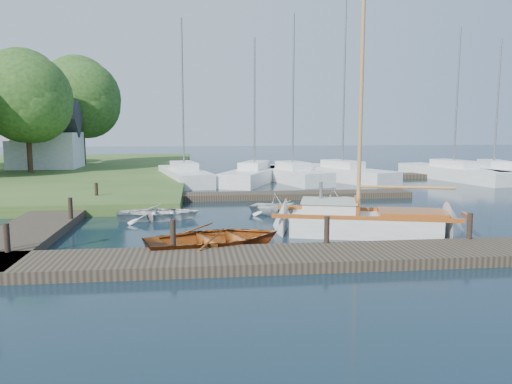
{
  "coord_description": "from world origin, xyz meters",
  "views": [
    {
      "loc": [
        -2.34,
        -19.12,
        3.71
      ],
      "look_at": [
        0.0,
        0.0,
        1.2
      ],
      "focal_mm": 35.0,
      "sensor_mm": 36.0,
      "label": 1
    }
  ],
  "objects": [
    {
      "name": "mooring_post_3",
      "position": [
        6.0,
        -5.0,
        0.7
      ],
      "size": [
        0.16,
        0.16,
        0.8
      ],
      "primitive_type": "cylinder",
      "color": "black",
      "rests_on": "near_dock"
    },
    {
      "name": "tender_c",
      "position": [
        1.53,
        1.72,
        0.33
      ],
      "size": [
        3.92,
        3.62,
        0.66
      ],
      "primitive_type": "imported",
      "rotation": [
        0.0,
        0.0,
        1.02
      ],
      "color": "silver",
      "rests_on": "ground"
    },
    {
      "name": "mooring_post_0",
      "position": [
        -7.5,
        -5.0,
        0.7
      ],
      "size": [
        0.16,
        0.16,
        0.8
      ],
      "primitive_type": "cylinder",
      "color": "black",
      "rests_on": "near_dock"
    },
    {
      "name": "dinghy",
      "position": [
        -1.75,
        -4.24,
        0.44
      ],
      "size": [
        4.92,
        4.1,
        0.88
      ],
      "primitive_type": "imported",
      "rotation": [
        0.0,
        0.0,
        1.86
      ],
      "color": "maroon",
      "rests_on": "ground"
    },
    {
      "name": "sailboat",
      "position": [
        3.6,
        -2.71,
        0.34
      ],
      "size": [
        7.41,
        3.83,
        9.83
      ],
      "rotation": [
        0.0,
        0.0,
        -0.27
      ],
      "color": "silver",
      "rests_on": "ground"
    },
    {
      "name": "marina_boat_0",
      "position": [
        -3.08,
        14.5,
        0.57
      ],
      "size": [
        3.94,
        8.95,
        10.73
      ],
      "rotation": [
        0.0,
        0.0,
        1.78
      ],
      "color": "silver",
      "rests_on": "ground"
    },
    {
      "name": "ground",
      "position": [
        0.0,
        0.0,
        0.0
      ],
      "size": [
        160.0,
        160.0,
        0.0
      ],
      "primitive_type": "plane",
      "color": "black",
      "rests_on": "ground"
    },
    {
      "name": "marina_boat_3",
      "position": [
        7.86,
        14.56,
        0.58
      ],
      "size": [
        5.67,
        9.19,
        12.31
      ],
      "rotation": [
        0.0,
        0.0,
        1.99
      ],
      "color": "silver",
      "rests_on": "ground"
    },
    {
      "name": "tender_b",
      "position": [
        1.11,
        1.55,
        0.52
      ],
      "size": [
        2.51,
        2.38,
        1.04
      ],
      "primitive_type": "imported",
      "rotation": [
        0.0,
        0.0,
        2.01
      ],
      "color": "silver",
      "rests_on": "ground"
    },
    {
      "name": "mooring_post_5",
      "position": [
        -7.0,
        5.0,
        0.7
      ],
      "size": [
        0.16,
        0.16,
        0.8
      ],
      "primitive_type": "cylinder",
      "color": "black",
      "rests_on": "left_dock"
    },
    {
      "name": "mooring_post_4",
      "position": [
        -7.0,
        0.0,
        0.7
      ],
      "size": [
        0.16,
        0.16,
        0.8
      ],
      "primitive_type": "cylinder",
      "color": "black",
      "rests_on": "left_dock"
    },
    {
      "name": "far_dock",
      "position": [
        2.0,
        6.5,
        0.15
      ],
      "size": [
        14.0,
        1.6,
        0.3
      ],
      "primitive_type": "cube",
      "color": "#2D241C",
      "rests_on": "ground"
    },
    {
      "name": "tree_3",
      "position": [
        -14.0,
        18.05,
        5.81
      ],
      "size": [
        6.41,
        6.38,
        8.74
      ],
      "color": "#332114",
      "rests_on": "shore"
    },
    {
      "name": "tender_a",
      "position": [
        -3.83,
        1.11,
        0.34
      ],
      "size": [
        3.31,
        2.4,
        0.67
      ],
      "primitive_type": "imported",
      "rotation": [
        0.0,
        0.0,
        1.6
      ],
      "color": "silver",
      "rests_on": "ground"
    },
    {
      "name": "near_dock",
      "position": [
        0.0,
        -6.0,
        0.15
      ],
      "size": [
        18.0,
        2.2,
        0.3
      ],
      "primitive_type": "cube",
      "color": "#2D241C",
      "rests_on": "ground"
    },
    {
      "name": "pontoon",
      "position": [
        10.0,
        16.0,
        0.15
      ],
      "size": [
        30.0,
        1.6,
        0.3
      ],
      "primitive_type": "cube",
      "color": "#2D241C",
      "rests_on": "ground"
    },
    {
      "name": "mooring_post_1",
      "position": [
        -3.0,
        -5.0,
        0.7
      ],
      "size": [
        0.16,
        0.16,
        0.8
      ],
      "primitive_type": "cylinder",
      "color": "black",
      "rests_on": "near_dock"
    },
    {
      "name": "marina_boat_5",
      "position": [
        15.82,
        14.12,
        0.56
      ],
      "size": [
        4.36,
        9.97,
        10.47
      ],
      "rotation": [
        0.0,
        0.0,
        1.8
      ],
      "color": "silver",
      "rests_on": "ground"
    },
    {
      "name": "marina_boat_1",
      "position": [
        1.66,
        14.33,
        0.56
      ],
      "size": [
        5.6,
        9.03,
        9.56
      ],
      "rotation": [
        0.0,
        0.0,
        1.16
      ],
      "color": "silver",
      "rests_on": "ground"
    },
    {
      "name": "tree_7",
      "position": [
        -12.0,
        26.05,
        6.2
      ],
      "size": [
        6.83,
        6.83,
        9.38
      ],
      "color": "#332114",
      "rests_on": "shore"
    },
    {
      "name": "house_c",
      "position": [
        -14.0,
        22.0,
        2.58
      ],
      "size": [
        5.25,
        4.0,
        5.28
      ],
      "color": "silver",
      "rests_on": "shore"
    },
    {
      "name": "marina_boat_6",
      "position": [
        18.56,
        13.63,
        0.56
      ],
      "size": [
        3.78,
        8.05,
        9.73
      ],
      "rotation": [
        0.0,
        0.0,
        1.36
      ],
      "color": "silver",
      "rests_on": "ground"
    },
    {
      "name": "left_dock",
      "position": [
        -8.0,
        2.0,
        0.15
      ],
      "size": [
        2.2,
        18.0,
        0.3
      ],
      "primitive_type": "cube",
      "color": "#2D241C",
      "rests_on": "ground"
    },
    {
      "name": "tender_d",
      "position": [
        4.1,
        3.25,
        0.53
      ],
      "size": [
        2.44,
        2.26,
        1.05
      ],
      "primitive_type": "imported",
      "rotation": [
        0.0,
        0.0,
        1.89
      ],
      "color": "silver",
      "rests_on": "ground"
    },
    {
      "name": "mooring_post_2",
      "position": [
        1.5,
        -5.0,
        0.7
      ],
      "size": [
        0.16,
        0.16,
        0.8
      ],
      "primitive_type": "cylinder",
      "color": "black",
      "rests_on": "near_dock"
    },
    {
      "name": "marina_boat_2",
      "position": [
        4.18,
        13.86,
        0.58
      ],
      "size": [
        4.25,
        7.61,
        11.04
      ],
      "rotation": [
        0.0,
        0.0,
        1.87
      ],
      "color": "silver",
      "rests_on": "ground"
    }
  ]
}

